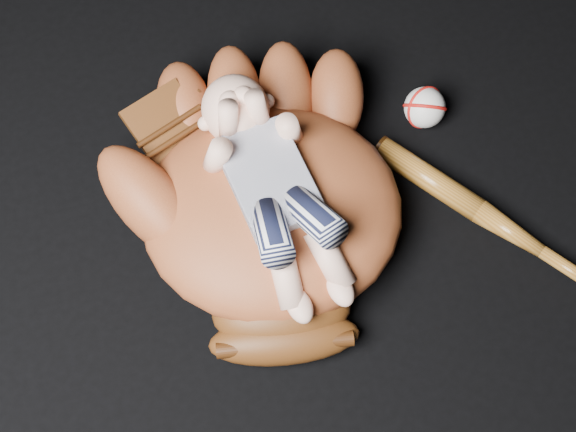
{
  "coord_description": "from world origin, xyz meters",
  "views": [
    {
      "loc": [
        -0.24,
        -0.56,
        1.25
      ],
      "look_at": [
        -0.07,
        -0.03,
        0.09
      ],
      "focal_mm": 55.0,
      "sensor_mm": 36.0,
      "label": 1
    }
  ],
  "objects_px": {
    "newborn_baby": "(277,194)",
    "baseball_bat": "(492,219)",
    "baseball": "(425,107)",
    "baseball_glove": "(272,205)"
  },
  "relations": [
    {
      "from": "baseball_bat",
      "to": "baseball",
      "type": "relative_size",
      "value": 6.21
    },
    {
      "from": "baseball_bat",
      "to": "baseball",
      "type": "bearing_deg",
      "value": 97.3
    },
    {
      "from": "baseball_glove",
      "to": "baseball",
      "type": "relative_size",
      "value": 8.13
    },
    {
      "from": "newborn_baby",
      "to": "baseball_bat",
      "type": "bearing_deg",
      "value": -19.85
    },
    {
      "from": "baseball",
      "to": "baseball_glove",
      "type": "bearing_deg",
      "value": -158.61
    },
    {
      "from": "baseball_bat",
      "to": "baseball",
      "type": "xyz_separation_m",
      "value": [
        -0.03,
        0.21,
        0.01
      ]
    },
    {
      "from": "baseball_glove",
      "to": "newborn_baby",
      "type": "height_order",
      "value": "newborn_baby"
    },
    {
      "from": "baseball_glove",
      "to": "baseball_bat",
      "type": "relative_size",
      "value": 1.31
    },
    {
      "from": "newborn_baby",
      "to": "baseball_bat",
      "type": "height_order",
      "value": "newborn_baby"
    },
    {
      "from": "newborn_baby",
      "to": "baseball",
      "type": "xyz_separation_m",
      "value": [
        0.29,
        0.13,
        -0.11
      ]
    }
  ]
}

